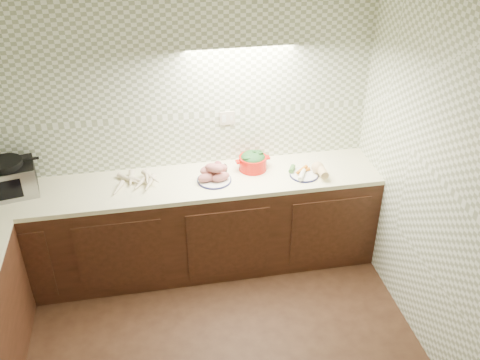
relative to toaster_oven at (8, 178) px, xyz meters
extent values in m
cube|color=white|center=(1.27, -1.59, 1.54)|extent=(3.60, 3.60, 0.05)
cube|color=gray|center=(1.27, 0.19, 0.26)|extent=(3.60, 0.05, 2.60)
cube|color=gray|center=(3.04, -1.59, 0.26)|extent=(0.05, 3.60, 2.60)
cube|color=#C2B39F|center=(1.82, 0.20, 0.28)|extent=(0.13, 0.01, 0.12)
cube|color=black|center=(1.27, -0.09, -0.61)|extent=(3.60, 0.60, 0.86)
cube|color=#F9F1C2|center=(1.27, -0.09, -0.16)|extent=(3.60, 0.60, 0.04)
cube|color=black|center=(0.00, 0.01, -0.01)|extent=(0.47, 0.38, 0.25)
cube|color=#9A9A9E|center=(0.03, -0.15, -0.01)|extent=(0.41, 0.09, 0.25)
cube|color=black|center=(0.03, -0.15, -0.01)|extent=(0.27, 0.06, 0.17)
cylinder|color=black|center=(0.00, 0.01, 0.13)|extent=(0.32, 0.32, 0.05)
cone|color=beige|center=(0.89, -0.11, -0.11)|extent=(0.24, 0.18, 0.05)
cone|color=beige|center=(0.85, -0.13, -0.11)|extent=(0.16, 0.21, 0.05)
cone|color=beige|center=(0.96, -0.01, -0.12)|extent=(0.18, 0.17, 0.04)
cone|color=beige|center=(0.96, -0.07, -0.11)|extent=(0.09, 0.22, 0.06)
cone|color=beige|center=(0.89, 0.00, -0.11)|extent=(0.20, 0.20, 0.05)
cone|color=beige|center=(1.11, -0.07, -0.09)|extent=(0.08, 0.20, 0.04)
cone|color=beige|center=(1.03, -0.06, -0.08)|extent=(0.20, 0.20, 0.05)
cone|color=beige|center=(1.00, -0.14, -0.10)|extent=(0.16, 0.24, 0.04)
cylinder|color=#10113D|center=(1.65, -0.12, -0.13)|extent=(0.29, 0.29, 0.01)
cylinder|color=silver|center=(1.65, -0.12, -0.13)|extent=(0.27, 0.27, 0.02)
ellipsoid|color=#A75B58|center=(1.58, -0.14, -0.08)|extent=(0.16, 0.09, 0.07)
ellipsoid|color=#A75B58|center=(1.70, -0.15, -0.08)|extent=(0.16, 0.09, 0.07)
ellipsoid|color=#A75B58|center=(1.65, -0.07, -0.08)|extent=(0.16, 0.09, 0.07)
ellipsoid|color=#A75B58|center=(1.60, -0.09, -0.04)|extent=(0.16, 0.09, 0.07)
ellipsoid|color=#A75B58|center=(1.69, -0.08, -0.04)|extent=(0.16, 0.09, 0.07)
ellipsoid|color=#A75B58|center=(1.65, -0.13, -0.01)|extent=(0.16, 0.09, 0.07)
cylinder|color=black|center=(1.71, 0.03, -0.11)|extent=(0.13, 0.13, 0.05)
sphere|color=maroon|center=(1.70, 0.03, -0.07)|extent=(0.07, 0.07, 0.07)
sphere|color=silver|center=(1.74, 0.04, -0.08)|extent=(0.04, 0.04, 0.04)
cylinder|color=red|center=(2.01, 0.01, -0.08)|extent=(0.27, 0.27, 0.12)
cube|color=red|center=(1.87, 0.00, -0.04)|extent=(0.04, 0.05, 0.02)
cube|color=red|center=(2.14, 0.03, -0.04)|extent=(0.04, 0.05, 0.02)
ellipsoid|color=#266028|center=(2.01, 0.01, -0.03)|extent=(0.22, 0.22, 0.12)
cylinder|color=#10113D|center=(2.42, -0.18, -0.13)|extent=(0.25, 0.25, 0.01)
cylinder|color=silver|center=(2.42, -0.18, -0.13)|extent=(0.23, 0.23, 0.02)
cone|color=orange|center=(2.42, -0.15, -0.11)|extent=(0.14, 0.10, 0.03)
cone|color=orange|center=(2.38, -0.16, -0.11)|extent=(0.14, 0.08, 0.03)
cone|color=orange|center=(2.42, -0.16, -0.11)|extent=(0.14, 0.08, 0.03)
cone|color=orange|center=(2.41, -0.16, -0.09)|extent=(0.11, 0.13, 0.03)
cone|color=orange|center=(2.38, -0.16, -0.09)|extent=(0.13, 0.11, 0.03)
cylinder|color=white|center=(2.38, -0.22, -0.10)|extent=(0.11, 0.16, 0.04)
cylinder|color=#40712F|center=(2.33, -0.11, -0.10)|extent=(0.08, 0.11, 0.04)
camera|label=1|loc=(1.15, -3.93, 2.23)|focal=40.00mm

